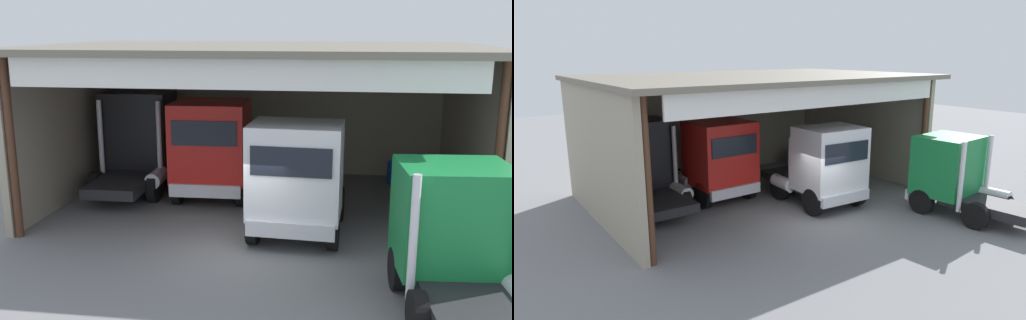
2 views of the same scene
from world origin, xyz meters
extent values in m
plane|color=slate|center=(0.00, 0.00, 0.00)|extent=(80.00, 80.00, 0.00)
cube|color=#9E937F|center=(0.00, 9.05, 2.66)|extent=(13.88, 0.24, 5.31)
cube|color=#9E937F|center=(-6.94, 4.52, 2.66)|extent=(0.24, 9.05, 5.31)
cube|color=#9E937F|center=(6.94, 4.52, 2.66)|extent=(0.24, 9.05, 5.31)
cube|color=#6E6759|center=(0.00, 4.21, 5.41)|extent=(14.48, 9.66, 0.20)
cylinder|color=#4C2D1E|center=(-6.69, 0.15, 2.66)|extent=(0.24, 0.24, 5.31)
cylinder|color=#4C2D1E|center=(6.69, 0.15, 2.66)|extent=(0.24, 0.24, 5.31)
cube|color=white|center=(0.00, -0.25, 4.96)|extent=(12.49, 0.12, 0.90)
cube|color=black|center=(-4.88, 5.91, 2.25)|extent=(2.48, 2.03, 2.95)
cube|color=black|center=(-4.89, 6.93, 2.76)|extent=(2.09, 0.08, 0.89)
cube|color=silver|center=(-4.89, 6.96, 0.67)|extent=(2.33, 0.19, 0.44)
cube|color=#232326|center=(-4.86, 4.01, 0.70)|extent=(1.88, 3.49, 0.36)
cylinder|color=silver|center=(-5.97, 4.75, 2.02)|extent=(0.18, 0.18, 3.00)
cylinder|color=silver|center=(-3.76, 4.78, 2.02)|extent=(0.18, 0.18, 3.00)
cylinder|color=silver|center=(-3.76, 4.32, 0.82)|extent=(0.57, 1.21, 0.56)
cylinder|color=black|center=(-5.96, 6.30, 0.52)|extent=(0.31, 1.05, 1.04)
cylinder|color=black|center=(-3.81, 6.33, 0.52)|extent=(0.31, 1.05, 1.04)
cylinder|color=black|center=(-5.94, 4.00, 0.52)|extent=(0.31, 1.05, 1.04)
cylinder|color=black|center=(-3.78, 4.02, 0.52)|extent=(0.31, 1.05, 1.04)
cube|color=red|center=(-1.78, 4.46, 2.20)|extent=(2.62, 2.46, 2.75)
cube|color=black|center=(-1.75, 3.24, 2.68)|extent=(2.18, 0.11, 0.83)
cube|color=silver|center=(-1.75, 3.21, 0.72)|extent=(2.44, 0.22, 0.44)
cube|color=#232326|center=(-1.81, 6.05, 0.75)|extent=(1.99, 2.92, 0.36)
cylinder|color=silver|center=(-0.65, 5.84, 1.96)|extent=(0.18, 0.18, 2.78)
cylinder|color=silver|center=(-2.96, 5.78, 1.96)|extent=(0.18, 0.18, 2.78)
cylinder|color=silver|center=(-2.96, 5.72, 0.87)|extent=(0.59, 1.21, 0.56)
cylinder|color=black|center=(-0.63, 4.01, 0.57)|extent=(0.33, 1.14, 1.14)
cylinder|color=black|center=(-2.90, 3.95, 0.57)|extent=(0.33, 1.14, 1.14)
cylinder|color=black|center=(-0.68, 6.07, 0.57)|extent=(0.33, 1.14, 1.14)
cylinder|color=black|center=(-2.95, 6.02, 0.57)|extent=(0.33, 1.14, 1.14)
cube|color=white|center=(1.46, 0.92, 2.15)|extent=(2.71, 2.23, 2.67)
cube|color=black|center=(1.39, -0.14, 2.61)|extent=(2.19, 0.20, 0.80)
cube|color=silver|center=(1.39, -0.17, 0.71)|extent=(2.46, 0.31, 0.44)
cube|color=#232326|center=(1.58, 2.99, 0.74)|extent=(2.17, 3.88, 0.36)
cylinder|color=silver|center=(2.69, 2.03, 1.77)|extent=(0.18, 0.18, 2.41)
cylinder|color=silver|center=(0.37, 2.18, 1.77)|extent=(0.18, 0.18, 2.41)
cylinder|color=silver|center=(0.41, 2.76, 0.86)|extent=(0.63, 1.23, 0.56)
cylinder|color=black|center=(2.57, 0.44, 0.56)|extent=(0.37, 1.14, 1.12)
cylinder|color=black|center=(0.29, 0.58, 0.56)|extent=(0.37, 1.14, 1.12)
cylinder|color=black|center=(2.72, 2.92, 0.56)|extent=(0.37, 1.14, 1.12)
cylinder|color=black|center=(0.45, 3.06, 0.56)|extent=(0.37, 1.14, 1.12)
cube|color=#197F3D|center=(5.17, -2.16, 1.96)|extent=(2.56, 2.22, 2.40)
cube|color=black|center=(5.10, -1.12, 2.38)|extent=(2.05, 0.22, 0.72)
cube|color=silver|center=(5.09, -1.09, 0.66)|extent=(2.30, 0.33, 0.44)
cube|color=#232326|center=(5.31, -4.01, 0.69)|extent=(2.06, 3.49, 0.36)
cylinder|color=silver|center=(4.18, -3.41, 1.87)|extent=(0.18, 0.18, 2.72)
cylinder|color=silver|center=(6.35, -3.25, 1.87)|extent=(0.18, 0.18, 2.72)
cylinder|color=silver|center=(6.38, -3.63, 0.81)|extent=(0.65, 1.24, 0.56)
cylinder|color=black|center=(4.09, -1.83, 0.51)|extent=(0.38, 1.04, 1.02)
cylinder|color=black|center=(6.20, -1.67, 0.51)|extent=(0.38, 1.04, 1.02)
cylinder|color=black|center=(4.26, -4.09, 0.51)|extent=(0.38, 1.04, 1.02)
cylinder|color=black|center=(6.37, -3.93, 0.51)|extent=(0.38, 1.04, 1.02)
cylinder|color=#194CB2|center=(4.92, 7.73, 0.44)|extent=(0.58, 0.58, 0.88)
cube|color=black|center=(5.37, 7.27, 0.50)|extent=(0.90, 0.60, 1.00)
camera|label=1|loc=(2.51, -14.73, 6.11)|focal=39.96mm
camera|label=2|loc=(-11.35, -12.56, 6.46)|focal=31.81mm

